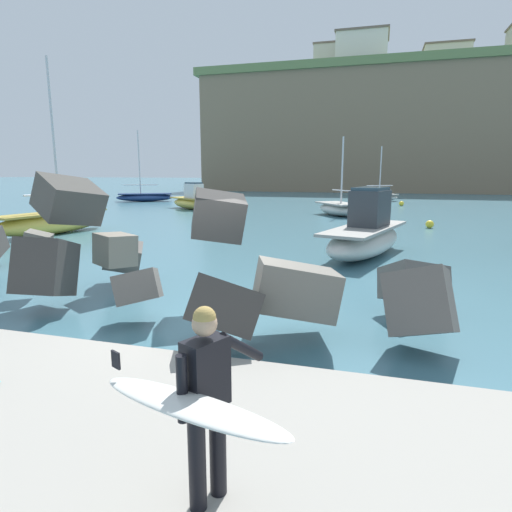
{
  "coord_description": "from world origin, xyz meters",
  "views": [
    {
      "loc": [
        3.38,
        -7.73,
        3.08
      ],
      "look_at": [
        1.04,
        0.5,
        1.4
      ],
      "focal_mm": 30.27,
      "sensor_mm": 36.0,
      "label": 1
    }
  ],
  "objects_px": {
    "station_building_central": "(332,64)",
    "boat_near_right": "(71,204)",
    "mooring_buoy_middle": "(401,204)",
    "station_building_west": "(445,64)",
    "boat_near_centre": "(376,197)",
    "boat_mid_centre": "(192,201)",
    "boat_mid_left": "(366,235)",
    "boat_mid_right": "(339,208)",
    "mooring_buoy_inner": "(430,224)",
    "boat_far_right": "(53,222)",
    "station_building_annex": "(362,53)",
    "surfer_with_board": "(199,397)",
    "mooring_buoy_outer": "(69,219)",
    "boat_far_centre": "(145,197)"
  },
  "relations": [
    {
      "from": "boat_far_right",
      "to": "station_building_west",
      "type": "xyz_separation_m",
      "value": [
        25.79,
        70.57,
        21.4
      ]
    },
    {
      "from": "mooring_buoy_outer",
      "to": "boat_mid_right",
      "type": "bearing_deg",
      "value": 30.21
    },
    {
      "from": "boat_mid_left",
      "to": "boat_far_centre",
      "type": "distance_m",
      "value": 33.77
    },
    {
      "from": "station_building_central",
      "to": "boat_near_right",
      "type": "bearing_deg",
      "value": -104.44
    },
    {
      "from": "boat_mid_centre",
      "to": "mooring_buoy_inner",
      "type": "bearing_deg",
      "value": -23.76
    },
    {
      "from": "boat_near_right",
      "to": "boat_far_centre",
      "type": "relative_size",
      "value": 0.88
    },
    {
      "from": "surfer_with_board",
      "to": "boat_mid_left",
      "type": "distance_m",
      "value": 13.37
    },
    {
      "from": "station_building_west",
      "to": "station_building_annex",
      "type": "distance_m",
      "value": 18.38
    },
    {
      "from": "boat_near_centre",
      "to": "station_building_annex",
      "type": "height_order",
      "value": "station_building_annex"
    },
    {
      "from": "surfer_with_board",
      "to": "boat_far_right",
      "type": "distance_m",
      "value": 20.73
    },
    {
      "from": "mooring_buoy_inner",
      "to": "station_building_annex",
      "type": "xyz_separation_m",
      "value": [
        -6.71,
        51.19,
        21.65
      ]
    },
    {
      "from": "boat_near_centre",
      "to": "boat_near_right",
      "type": "height_order",
      "value": "boat_near_centre"
    },
    {
      "from": "surfer_with_board",
      "to": "mooring_buoy_outer",
      "type": "xyz_separation_m",
      "value": [
        -16.9,
        19.16,
        -1.06
      ]
    },
    {
      "from": "station_building_central",
      "to": "station_building_annex",
      "type": "distance_m",
      "value": 8.58
    },
    {
      "from": "boat_far_right",
      "to": "mooring_buoy_middle",
      "type": "distance_m",
      "value": 29.54
    },
    {
      "from": "boat_far_centre",
      "to": "station_building_annex",
      "type": "height_order",
      "value": "station_building_annex"
    },
    {
      "from": "boat_far_centre",
      "to": "mooring_buoy_outer",
      "type": "bearing_deg",
      "value": -73.49
    },
    {
      "from": "boat_near_centre",
      "to": "boat_near_right",
      "type": "xyz_separation_m",
      "value": [
        -23.15,
        -18.37,
        0.14
      ]
    },
    {
      "from": "boat_near_right",
      "to": "station_building_central",
      "type": "distance_m",
      "value": 59.95
    },
    {
      "from": "boat_near_right",
      "to": "boat_mid_right",
      "type": "bearing_deg",
      "value": 6.0
    },
    {
      "from": "boat_near_right",
      "to": "boat_mid_centre",
      "type": "xyz_separation_m",
      "value": [
        8.5,
        4.32,
        0.11
      ]
    },
    {
      "from": "boat_far_right",
      "to": "station_building_annex",
      "type": "xyz_separation_m",
      "value": [
        11.73,
        58.74,
        21.25
      ]
    },
    {
      "from": "boat_far_right",
      "to": "mooring_buoy_inner",
      "type": "distance_m",
      "value": 19.93
    },
    {
      "from": "boat_near_right",
      "to": "boat_mid_centre",
      "type": "bearing_deg",
      "value": 26.92
    },
    {
      "from": "mooring_buoy_inner",
      "to": "mooring_buoy_outer",
      "type": "distance_m",
      "value": 21.23
    },
    {
      "from": "mooring_buoy_outer",
      "to": "station_building_central",
      "type": "bearing_deg",
      "value": 81.93
    },
    {
      "from": "boat_mid_right",
      "to": "boat_far_centre",
      "type": "distance_m",
      "value": 23.07
    },
    {
      "from": "boat_mid_left",
      "to": "boat_mid_centre",
      "type": "distance_m",
      "value": 22.38
    },
    {
      "from": "boat_near_centre",
      "to": "mooring_buoy_middle",
      "type": "xyz_separation_m",
      "value": [
        2.32,
        -5.73,
        -0.22
      ]
    },
    {
      "from": "boat_mid_centre",
      "to": "boat_mid_right",
      "type": "relative_size",
      "value": 0.97
    },
    {
      "from": "boat_mid_centre",
      "to": "mooring_buoy_middle",
      "type": "relative_size",
      "value": 11.98
    },
    {
      "from": "boat_mid_left",
      "to": "boat_near_centre",
      "type": "bearing_deg",
      "value": 89.9
    },
    {
      "from": "boat_mid_left",
      "to": "boat_far_right",
      "type": "distance_m",
      "value": 15.35
    },
    {
      "from": "boat_far_centre",
      "to": "station_building_central",
      "type": "xyz_separation_m",
      "value": [
        14.16,
        42.4,
        21.65
      ]
    },
    {
      "from": "surfer_with_board",
      "to": "boat_mid_left",
      "type": "relative_size",
      "value": 0.33
    },
    {
      "from": "boat_mid_left",
      "to": "boat_far_right",
      "type": "xyz_separation_m",
      "value": [
        -15.27,
        1.6,
        -0.18
      ]
    },
    {
      "from": "mooring_buoy_inner",
      "to": "station_building_annex",
      "type": "bearing_deg",
      "value": 97.47
    },
    {
      "from": "station_building_west",
      "to": "boat_near_right",
      "type": "bearing_deg",
      "value": -119.46
    },
    {
      "from": "boat_mid_right",
      "to": "station_building_west",
      "type": "distance_m",
      "value": 62.58
    },
    {
      "from": "boat_mid_left",
      "to": "station_building_west",
      "type": "distance_m",
      "value": 75.96
    },
    {
      "from": "boat_far_right",
      "to": "mooring_buoy_middle",
      "type": "height_order",
      "value": "boat_far_right"
    },
    {
      "from": "boat_mid_centre",
      "to": "mooring_buoy_outer",
      "type": "height_order",
      "value": "boat_mid_centre"
    },
    {
      "from": "mooring_buoy_inner",
      "to": "mooring_buoy_middle",
      "type": "bearing_deg",
      "value": 92.82
    },
    {
      "from": "boat_mid_centre",
      "to": "station_building_annex",
      "type": "height_order",
      "value": "station_building_annex"
    },
    {
      "from": "boat_near_centre",
      "to": "boat_mid_centre",
      "type": "bearing_deg",
      "value": -136.19
    },
    {
      "from": "mooring_buoy_middle",
      "to": "station_building_west",
      "type": "distance_m",
      "value": 52.34
    },
    {
      "from": "boat_mid_right",
      "to": "boat_far_right",
      "type": "relative_size",
      "value": 0.64
    },
    {
      "from": "boat_mid_right",
      "to": "mooring_buoy_inner",
      "type": "height_order",
      "value": "boat_mid_right"
    },
    {
      "from": "boat_mid_centre",
      "to": "boat_far_centre",
      "type": "distance_m",
      "value": 11.48
    },
    {
      "from": "boat_far_right",
      "to": "station_building_annex",
      "type": "relative_size",
      "value": 1.03
    }
  ]
}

